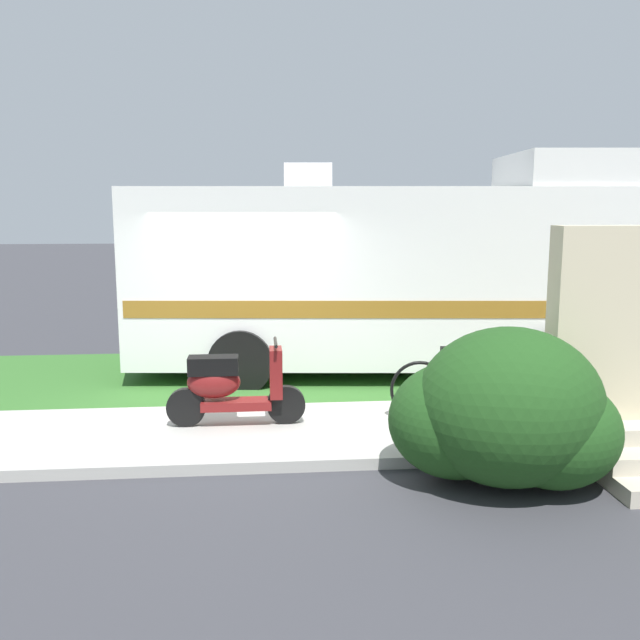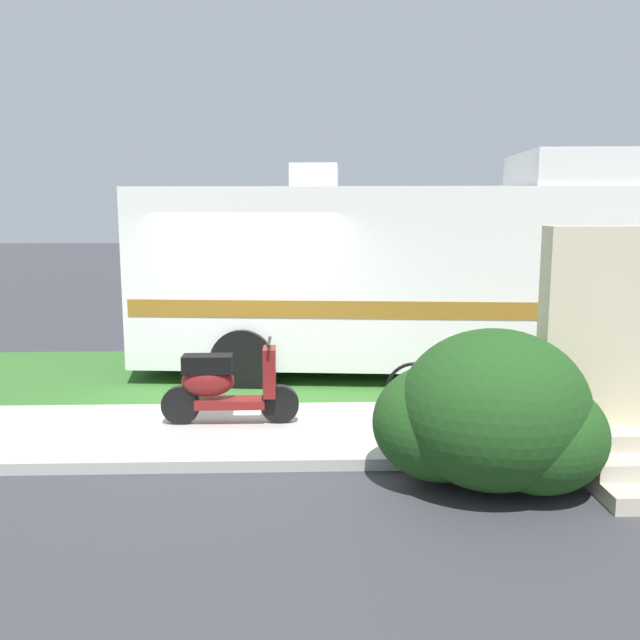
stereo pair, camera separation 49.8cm
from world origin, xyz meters
name	(u,v)px [view 1 (the left image)]	position (x,y,z in m)	size (l,w,h in m)	color
ground_plane	(244,409)	(0.00, 0.00, 0.00)	(80.00, 80.00, 0.00)	#38383D
sidewalk	(242,435)	(0.00, -1.20, 0.06)	(24.00, 2.00, 0.12)	#ADAAA3
grass_strip	(246,377)	(0.00, 1.50, 0.04)	(24.00, 3.40, 0.08)	#336628
motorhome_rv	(389,272)	(2.20, 1.73, 1.59)	(7.59, 3.07, 3.34)	silver
scooter	(231,386)	(-0.13, -0.99, 0.58)	(1.57, 0.50, 0.97)	black
bicycle	(464,386)	(2.59, -0.99, 0.50)	(1.74, 0.52, 0.90)	black
pickup_truck_near	(431,280)	(4.02, 6.34, 0.95)	(5.73, 2.48, 1.76)	silver
bush_by_porch	(505,415)	(2.44, -2.68, 0.69)	(2.07, 1.55, 1.46)	#1E4719
bottle_green	(596,417)	(3.99, -1.43, 0.23)	(0.07, 0.07, 0.26)	#19722D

